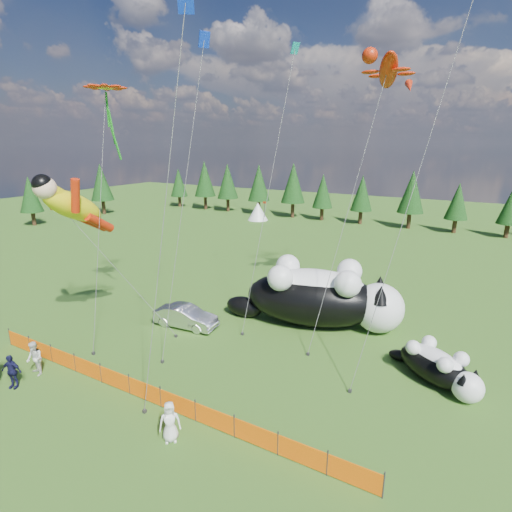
{
  "coord_description": "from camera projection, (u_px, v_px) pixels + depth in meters",
  "views": [
    {
      "loc": [
        12.6,
        -14.62,
        11.71
      ],
      "look_at": [
        2.06,
        4.0,
        5.68
      ],
      "focal_mm": 28.0,
      "sensor_mm": 36.0,
      "label": 1
    }
  ],
  "objects": [
    {
      "name": "ground",
      "position": [
        186.0,
        370.0,
        21.4
      ],
      "size": [
        160.0,
        160.0,
        0.0
      ],
      "primitive_type": "plane",
      "color": "#14380A",
      "rests_on": "ground"
    },
    {
      "name": "safety_fence",
      "position": [
        145.0,
        391.0,
        18.75
      ],
      "size": [
        22.06,
        0.06,
        1.1
      ],
      "color": "#262626",
      "rests_on": "ground"
    },
    {
      "name": "tree_line",
      "position": [
        382.0,
        199.0,
        58.0
      ],
      "size": [
        90.0,
        4.0,
        8.0
      ],
      "primitive_type": null,
      "color": "black",
      "rests_on": "ground"
    },
    {
      "name": "festival_tents",
      "position": [
        462.0,
        230.0,
        49.31
      ],
      "size": [
        50.0,
        3.2,
        2.8
      ],
      "primitive_type": null,
      "color": "white",
      "rests_on": "ground"
    },
    {
      "name": "cat_large",
      "position": [
        321.0,
        296.0,
        26.29
      ],
      "size": [
        11.82,
        6.3,
        4.33
      ],
      "rotation": [
        0.0,
        0.0,
        0.25
      ],
      "color": "black",
      "rests_on": "ground"
    },
    {
      "name": "cat_small",
      "position": [
        438.0,
        366.0,
        20.03
      ],
      "size": [
        4.82,
        3.82,
        1.96
      ],
      "rotation": [
        0.0,
        0.0,
        -0.58
      ],
      "color": "black",
      "rests_on": "ground"
    },
    {
      "name": "car",
      "position": [
        186.0,
        317.0,
        26.33
      ],
      "size": [
        4.47,
        1.96,
        1.43
      ],
      "primitive_type": "imported",
      "rotation": [
        0.0,
        0.0,
        1.68
      ],
      "color": "silver",
      "rests_on": "ground"
    },
    {
      "name": "spectator_b",
      "position": [
        35.0,
        359.0,
        20.74
      ],
      "size": [
        1.01,
        0.75,
        1.86
      ],
      "primitive_type": "imported",
      "rotation": [
        0.0,
        0.0,
        -0.26
      ],
      "color": "silver",
      "rests_on": "ground"
    },
    {
      "name": "spectator_c",
      "position": [
        12.0,
        371.0,
        19.67
      ],
      "size": [
        1.16,
        0.86,
        1.78
      ],
      "primitive_type": "imported",
      "rotation": [
        0.0,
        0.0,
        0.36
      ],
      "color": "#141539",
      "rests_on": "ground"
    },
    {
      "name": "spectator_e",
      "position": [
        170.0,
        422.0,
        16.11
      ],
      "size": [
        1.02,
        0.99,
        1.77
      ],
      "primitive_type": "imported",
      "rotation": [
        0.0,
        0.0,
        0.72
      ],
      "color": "silver",
      "rests_on": "ground"
    },
    {
      "name": "superhero_kite",
      "position": [
        73.0,
        206.0,
        23.28
      ],
      "size": [
        7.69,
        5.34,
        11.28
      ],
      "color": "yellow",
      "rests_on": "ground"
    },
    {
      "name": "gecko_kite",
      "position": [
        388.0,
        71.0,
        24.2
      ],
      "size": [
        4.34,
        10.91,
        17.91
      ],
      "color": "red",
      "rests_on": "ground"
    },
    {
      "name": "flower_kite",
      "position": [
        106.0,
        91.0,
        22.93
      ],
      "size": [
        2.86,
        5.39,
        15.26
      ],
      "color": "red",
      "rests_on": "ground"
    },
    {
      "name": "diamond_kite_a",
      "position": [
        202.0,
        55.0,
        21.02
      ],
      "size": [
        0.85,
        4.93,
        17.91
      ],
      "color": "#0D33D0",
      "rests_on": "ground"
    },
    {
      "name": "diamond_kite_c",
      "position": [
        183.0,
        24.0,
        14.28
      ],
      "size": [
        2.51,
        2.23,
        17.35
      ],
      "color": "#0D33D0",
      "rests_on": "ground"
    },
    {
      "name": "diamond_kite_d",
      "position": [
        292.0,
        67.0,
        25.28
      ],
      "size": [
        0.89,
        6.43,
        18.58
      ],
      "color": "#0C948F",
      "rests_on": "ground"
    }
  ]
}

